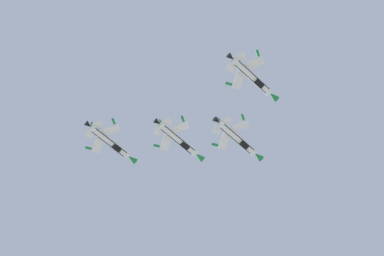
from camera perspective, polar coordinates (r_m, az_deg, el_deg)
The scene contains 4 objects.
fighter_jet_lead at distance 144.40m, azimuth 4.35°, elevation -1.02°, with size 12.00×13.47×4.38m.
fighter_jet_left_wing at distance 148.35m, azimuth -1.24°, elevation -1.13°, with size 11.99×13.47×4.39m.
fighter_jet_right_wing at distance 138.86m, azimuth 5.72°, elevation 4.78°, with size 11.96×13.47×4.38m.
fighter_jet_left_outer at distance 150.17m, azimuth -7.66°, elevation -1.34°, with size 11.99×13.47×4.39m.
Camera 1 is at (-1.67, -4.18, 1.81)m, focal length 56.67 mm.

